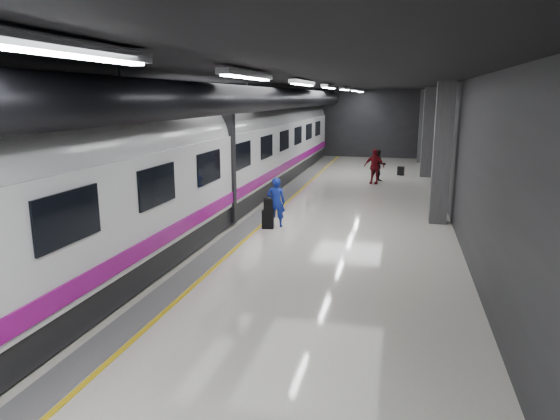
# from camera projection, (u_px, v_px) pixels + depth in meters

# --- Properties ---
(ground) EXTENTS (40.00, 40.00, 0.00)m
(ground) POSITION_uv_depth(u_px,v_px,m) (289.00, 229.00, 15.53)
(ground) COLOR silver
(ground) RESTS_ON ground
(platform_hall) EXTENTS (10.02, 40.02, 4.51)m
(platform_hall) POSITION_uv_depth(u_px,v_px,m) (287.00, 113.00, 15.72)
(platform_hall) COLOR black
(platform_hall) RESTS_ON ground
(train) EXTENTS (3.05, 38.00, 4.05)m
(train) POSITION_uv_depth(u_px,v_px,m) (189.00, 160.00, 15.82)
(train) COLOR black
(train) RESTS_ON ground
(traveler_main) EXTENTS (0.62, 0.45, 1.57)m
(traveler_main) POSITION_uv_depth(u_px,v_px,m) (276.00, 202.00, 15.68)
(traveler_main) COLOR #1A34C7
(traveler_main) RESTS_ON ground
(suitcase_main) EXTENTS (0.38, 0.27, 0.59)m
(suitcase_main) POSITION_uv_depth(u_px,v_px,m) (268.00, 219.00, 15.54)
(suitcase_main) COLOR black
(suitcase_main) RESTS_ON ground
(shoulder_bag) EXTENTS (0.30, 0.21, 0.37)m
(shoulder_bag) POSITION_uv_depth(u_px,v_px,m) (268.00, 205.00, 15.40)
(shoulder_bag) COLOR black
(shoulder_bag) RESTS_ON suitcase_main
(traveler_far_a) EXTENTS (0.87, 0.74, 1.55)m
(traveler_far_a) POSITION_uv_depth(u_px,v_px,m) (378.00, 165.00, 24.28)
(traveler_far_a) COLOR black
(traveler_far_a) RESTS_ON ground
(traveler_far_b) EXTENTS (1.03, 0.62, 1.65)m
(traveler_far_b) POSITION_uv_depth(u_px,v_px,m) (374.00, 166.00, 23.54)
(traveler_far_b) COLOR maroon
(traveler_far_b) RESTS_ON ground
(suitcase_far) EXTENTS (0.37, 0.31, 0.46)m
(suitcase_far) POSITION_uv_depth(u_px,v_px,m) (401.00, 171.00, 26.16)
(suitcase_far) COLOR black
(suitcase_far) RESTS_ON ground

